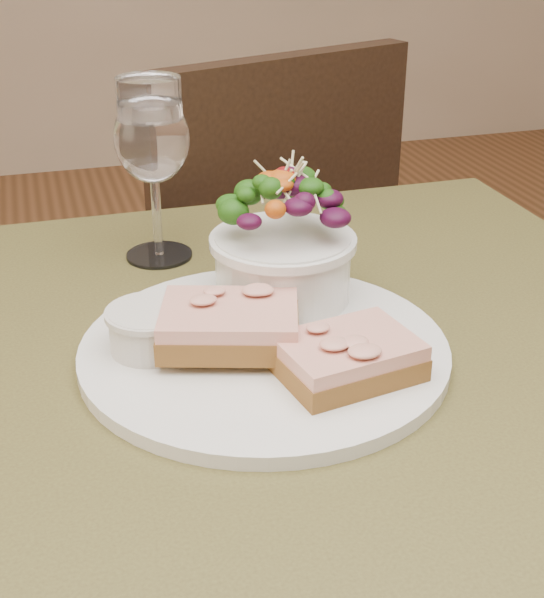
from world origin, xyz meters
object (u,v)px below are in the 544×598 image
object	(u,v)px
dinner_plate	(264,350)
salad_bowl	(283,238)
wine_glass	(152,144)
cafe_table	(277,471)
sandwich_front	(347,357)
ramekin	(150,327)
sandwich_back	(230,325)
chair_far	(226,383)

from	to	relation	value
dinner_plate	salad_bowl	distance (m)	0.11
salad_bowl	wine_glass	bearing A→B (deg)	120.79
cafe_table	salad_bowl	distance (m)	0.21
sandwich_front	ramekin	world-z (taller)	ramekin
cafe_table	dinner_plate	xyz separation A→B (m)	(-0.00, 0.03, 0.11)
sandwich_back	wine_glass	xyz separation A→B (m)	(-0.02, 0.23, 0.09)
ramekin	dinner_plate	bearing A→B (deg)	-11.70
cafe_table	dinner_plate	bearing A→B (deg)	97.19
sandwich_front	salad_bowl	bearing A→B (deg)	83.31
dinner_plate	salad_bowl	xyz separation A→B (m)	(0.04, 0.08, 0.07)
sandwich_front	salad_bowl	distance (m)	0.15
chair_far	sandwich_front	distance (m)	0.88
dinner_plate	wine_glass	world-z (taller)	wine_glass
dinner_plate	wine_glass	size ratio (longest dim) A/B	1.76
ramekin	wine_glass	xyz separation A→B (m)	(0.04, 0.21, 0.09)
salad_bowl	sandwich_back	bearing A→B (deg)	-130.70
chair_far	ramekin	world-z (taller)	chair_far
ramekin	wine_glass	bearing A→B (deg)	78.97
wine_glass	salad_bowl	bearing A→B (deg)	-59.21
dinner_plate	salad_bowl	world-z (taller)	salad_bowl
chair_far	salad_bowl	size ratio (longest dim) A/B	7.09
salad_bowl	ramekin	bearing A→B (deg)	-155.28
cafe_table	sandwich_front	size ratio (longest dim) A/B	6.86
chair_far	sandwich_front	bearing A→B (deg)	65.75
ramekin	salad_bowl	size ratio (longest dim) A/B	0.53
sandwich_back	wine_glass	world-z (taller)	wine_glass
chair_far	sandwich_front	size ratio (longest dim) A/B	7.71
dinner_plate	wine_glass	distance (m)	0.26
dinner_plate	sandwich_front	bearing A→B (deg)	-52.39
sandwich_front	salad_bowl	size ratio (longest dim) A/B	0.92
cafe_table	sandwich_back	size ratio (longest dim) A/B	6.08
chair_far	ramekin	bearing A→B (deg)	53.29
cafe_table	sandwich_front	xyz separation A→B (m)	(0.05, -0.04, 0.13)
salad_bowl	cafe_table	bearing A→B (deg)	-109.46
chair_far	dinner_plate	bearing A→B (deg)	61.12
cafe_table	chair_far	size ratio (longest dim) A/B	0.89
sandwich_front	chair_far	bearing A→B (deg)	74.57
cafe_table	sandwich_back	bearing A→B (deg)	144.03
cafe_table	ramekin	size ratio (longest dim) A/B	11.91
sandwich_front	ramekin	xyz separation A→B (m)	(-0.14, 0.08, 0.00)
cafe_table	sandwich_back	distance (m)	0.14
chair_far	dinner_plate	world-z (taller)	chair_far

